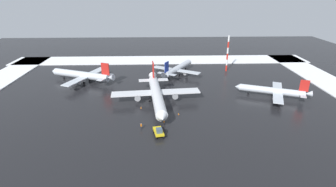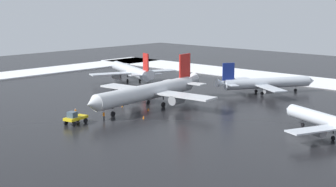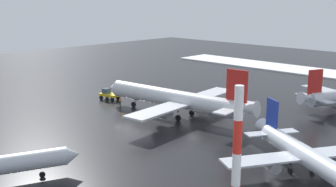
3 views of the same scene
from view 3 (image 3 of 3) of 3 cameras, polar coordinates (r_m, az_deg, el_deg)
ground_plane at (r=76.45m, az=3.51°, el=-4.23°), size 240.00×240.00×0.00m
airplane_far_rear at (r=80.68m, az=1.13°, el=-0.73°), size 29.47×35.46×10.52m
airplane_parked_starboard at (r=56.79m, az=18.64°, el=-8.30°), size 20.72×24.21×7.96m
pushback_tug at (r=95.30m, az=-8.05°, el=-0.08°), size 3.05×4.94×2.50m
ground_crew_mid_apron at (r=95.50m, az=-4.46°, el=-0.15°), size 0.36×0.36×1.71m
ground_crew_near_tug at (r=90.12m, az=-6.52°, el=-0.99°), size 0.36×0.36×1.71m
antenna_mast at (r=34.37m, az=9.16°, el=-12.17°), size 0.70×0.70×16.11m
traffic_cone_near_nose at (r=87.18m, az=1.72°, el=-1.86°), size 0.36×0.36×0.55m
traffic_cone_mid_line at (r=82.85m, az=-6.18°, el=-2.73°), size 0.36×0.36×0.55m
traffic_cone_wingtip_side at (r=81.65m, az=-1.00°, el=-2.89°), size 0.36×0.36×0.55m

